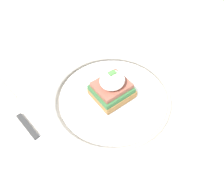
{
  "coord_description": "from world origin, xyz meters",
  "views": [
    {
      "loc": [
        0.17,
        0.27,
        1.17
      ],
      "look_at": [
        -0.03,
        0.01,
        0.78
      ],
      "focal_mm": 35.0,
      "sensor_mm": 36.0,
      "label": 1
    }
  ],
  "objects": [
    {
      "name": "plate",
      "position": [
        -0.03,
        0.01,
        0.75
      ],
      "size": [
        0.28,
        0.28,
        0.02
      ],
      "color": "white",
      "rests_on": "dining_table"
    },
    {
      "name": "sandwich",
      "position": [
        -0.03,
        0.02,
        0.79
      ],
      "size": [
        0.09,
        0.08,
        0.08
      ],
      "color": "olive",
      "rests_on": "plate"
    },
    {
      "name": "dining_table",
      "position": [
        0.0,
        0.0,
        0.61
      ],
      "size": [
        0.83,
        0.72,
        0.75
      ],
      "color": "beige",
      "rests_on": "ground_plane"
    },
    {
      "name": "fork",
      "position": [
        -0.22,
        0.02,
        0.75
      ],
      "size": [
        0.03,
        0.16,
        0.0
      ],
      "color": "silver",
      "rests_on": "dining_table"
    },
    {
      "name": "knife",
      "position": [
        0.16,
        -0.0,
        0.75
      ],
      "size": [
        0.03,
        0.18,
        0.01
      ],
      "color": "#2D2D2D",
      "rests_on": "dining_table"
    }
  ]
}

